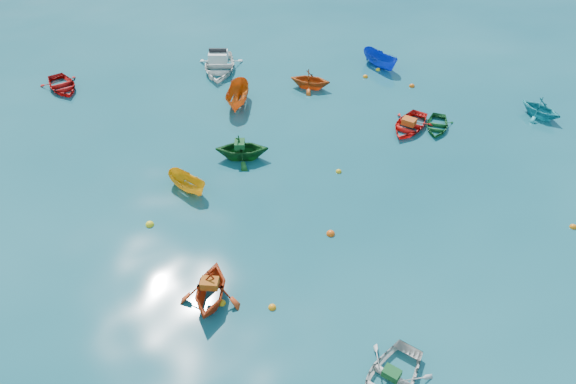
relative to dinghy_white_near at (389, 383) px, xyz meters
name	(u,v)px	position (x,y,z in m)	size (l,w,h in m)	color
ground	(344,266)	(1.56, 5.36, 0.00)	(160.00, 160.00, 0.00)	#0B404F
dinghy_white_near	(389,383)	(0.00, 0.00, 0.00)	(2.32, 3.24, 0.67)	beige
dinghy_orange_w	(212,300)	(-4.01, 6.26, 0.00)	(2.43, 2.82, 1.48)	#BC3611
sampan_yellow_mid	(188,190)	(-2.43, 13.23, 0.00)	(0.92, 2.43, 0.94)	#EDA515
dinghy_green_e	(436,128)	(11.89, 11.97, 0.00)	(1.81, 2.53, 0.53)	#124F20
dinghy_cyan_se	(539,116)	(17.98, 10.17, 0.00)	(2.08, 2.41, 1.27)	teal
sampan_orange_n	(238,104)	(3.04, 19.58, 0.00)	(1.23, 3.26, 1.26)	#D25A13
dinghy_green_n	(242,158)	(0.98, 14.41, 0.00)	(2.37, 2.75, 1.45)	#114A1A
dinghy_red_ne	(409,128)	(10.47, 12.66, 0.00)	(2.27, 3.17, 0.66)	red
sampan_blue_far	(379,67)	(13.43, 19.74, 0.00)	(1.11, 2.94, 1.14)	#0F36C2
dinghy_red_far	(63,89)	(-5.94, 26.50, 0.00)	(2.27, 3.18, 0.66)	#AB0F0E
dinghy_orange_far	(310,88)	(7.87, 19.37, 0.00)	(2.17, 2.51, 1.32)	#BE4911
motorboat_white	(219,71)	(3.70, 24.19, 0.00)	(2.99, 4.18, 1.47)	silver
tarp_green_a	(392,373)	(0.09, 0.05, 0.48)	(0.58, 0.44, 0.28)	#134F22
tarp_orange_a	(210,283)	(-3.98, 6.30, 0.90)	(0.67, 0.51, 0.33)	#B45112
tarp_green_b	(240,144)	(0.89, 14.45, 0.89)	(0.69, 0.52, 0.33)	#134E20
tarp_orange_b	(409,122)	(10.39, 12.62, 0.51)	(0.73, 0.55, 0.35)	#CB4E14
buoy_or_a	(272,308)	(-2.07, 4.79, 0.00)	(0.32, 0.32, 0.32)	orange
buoy_ye_a	(222,303)	(-3.71, 5.90, 0.00)	(0.31, 0.31, 0.31)	gold
buoy_or_b	(573,227)	(11.99, 2.57, 0.00)	(0.32, 0.32, 0.32)	orange
buoy_or_c	(331,234)	(2.08, 7.28, 0.00)	(0.39, 0.39, 0.39)	#F0520D
buoy_ye_c	(339,172)	(4.82, 11.03, 0.00)	(0.30, 0.30, 0.30)	gold
buoy_or_d	(412,86)	(13.65, 16.51, 0.00)	(0.36, 0.36, 0.36)	#D4570B
buoy_ye_d	(150,225)	(-4.86, 11.62, 0.00)	(0.39, 0.39, 0.39)	yellow
buoy_or_e	(365,77)	(11.75, 18.92, 0.00)	(0.33, 0.33, 0.33)	orange
buoy_ye_e	(378,70)	(13.06, 19.37, 0.00)	(0.30, 0.30, 0.30)	yellow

